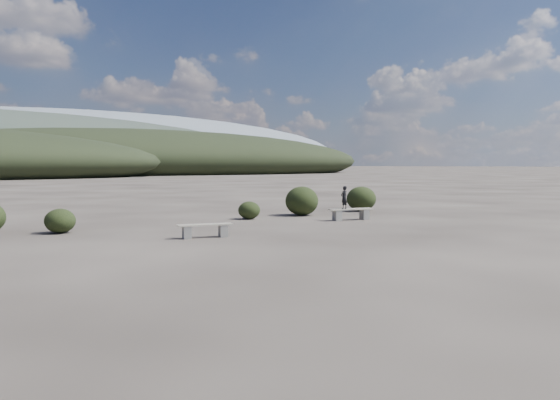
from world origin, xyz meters
TOP-DOWN VIEW (x-y plane):
  - ground at (0.00, 0.00)m, footprint 1200.00×1200.00m
  - bench_left at (-2.79, 4.43)m, footprint 1.67×0.72m
  - bench_right at (4.25, 5.89)m, footprint 1.86×0.75m
  - seated_person at (3.95, 5.96)m, footprint 0.36×0.27m
  - shrub_a at (-6.10, 8.02)m, footprint 0.95×0.95m
  - shrub_c at (1.16, 8.48)m, footprint 0.88×0.88m
  - shrub_d at (3.85, 8.59)m, footprint 1.42×1.42m
  - shrub_e at (7.50, 8.83)m, footprint 1.38×1.38m

SIDE VIEW (x-z plane):
  - ground at x=0.00m, z-range 0.00..0.00m
  - bench_left at x=-2.79m, z-range 0.04..0.45m
  - bench_right at x=4.25m, z-range 0.05..0.50m
  - shrub_c at x=1.16m, z-range 0.00..0.71m
  - shrub_a at x=-6.10m, z-range 0.00..0.78m
  - shrub_e at x=7.50m, z-range 0.00..1.15m
  - shrub_d at x=3.85m, z-range 0.00..1.24m
  - seated_person at x=3.95m, z-range 0.46..1.34m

